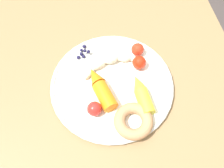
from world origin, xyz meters
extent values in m
plane|color=#403835|center=(0.00, 0.00, 0.00)|extent=(6.00, 6.00, 0.00)
cube|color=olive|center=(0.00, 0.00, 0.71)|extent=(0.99, 0.88, 0.03)
cube|color=olive|center=(-0.44, -0.38, 0.35)|extent=(0.05, 0.05, 0.70)
cube|color=olive|center=(-0.44, 0.38, 0.35)|extent=(0.05, 0.05, 0.70)
cylinder|color=white|center=(0.02, 0.04, 0.73)|extent=(0.34, 0.34, 0.01)
torus|color=silver|center=(0.02, 0.04, 0.74)|extent=(0.35, 0.35, 0.01)
ellipsoid|color=beige|center=(-0.04, 0.12, 0.75)|extent=(0.04, 0.05, 0.02)
ellipsoid|color=beige|center=(-0.06, 0.09, 0.75)|extent=(0.03, 0.05, 0.02)
ellipsoid|color=beige|center=(-0.06, 0.05, 0.76)|extent=(0.04, 0.05, 0.03)
ellipsoid|color=beige|center=(-0.04, 0.01, 0.75)|extent=(0.04, 0.05, 0.02)
ellipsoid|color=beige|center=(-0.02, -0.02, 0.75)|extent=(0.05, 0.05, 0.02)
cylinder|color=orange|center=(0.07, 0.01, 0.76)|extent=(0.09, 0.06, 0.04)
cone|color=orange|center=(0.00, -0.01, 0.76)|extent=(0.06, 0.06, 0.04)
cylinder|color=yellow|center=(0.10, 0.11, 0.76)|extent=(0.07, 0.05, 0.04)
cone|color=yellow|center=(0.04, 0.11, 0.76)|extent=(0.05, 0.04, 0.04)
torus|color=tan|center=(0.15, 0.07, 0.76)|extent=(0.11, 0.11, 0.03)
sphere|color=#191638|center=(-0.09, -0.04, 0.75)|extent=(0.01, 0.01, 0.01)
sphere|color=#191638|center=(-0.08, -0.05, 0.75)|extent=(0.01, 0.01, 0.01)
sphere|color=#191638|center=(-0.08, -0.03, 0.75)|extent=(0.01, 0.01, 0.01)
sphere|color=#191638|center=(-0.11, -0.04, 0.75)|extent=(0.01, 0.01, 0.01)
sphere|color=#191638|center=(-0.12, -0.03, 0.75)|extent=(0.01, 0.01, 0.01)
sphere|color=#191638|center=(-0.10, -0.03, 0.75)|extent=(0.01, 0.01, 0.01)
sphere|color=#191638|center=(-0.09, -0.02, 0.75)|extent=(0.01, 0.01, 0.01)
sphere|color=red|center=(-0.03, 0.13, 0.76)|extent=(0.04, 0.04, 0.04)
sphere|color=red|center=(-0.07, 0.13, 0.76)|extent=(0.04, 0.04, 0.04)
sphere|color=red|center=(0.10, -0.02, 0.76)|extent=(0.04, 0.04, 0.04)
camera|label=1|loc=(0.34, -0.01, 1.33)|focal=37.58mm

